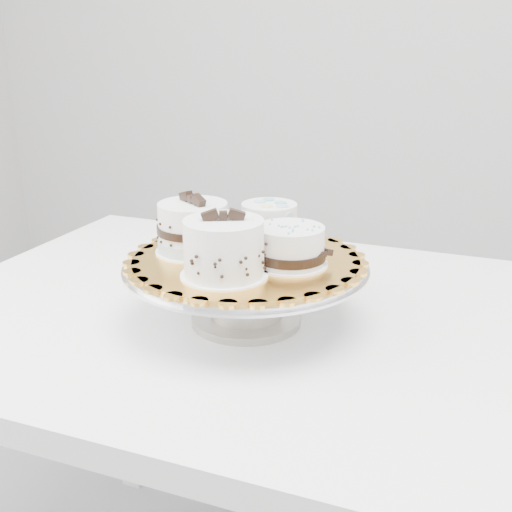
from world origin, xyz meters
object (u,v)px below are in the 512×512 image
(cake_stand, at_px, (246,281))
(cake_ribbon, at_px, (291,247))
(cake_board, at_px, (246,260))
(table, at_px, (287,356))
(cake_banded, at_px, (193,230))
(cake_dots, at_px, (269,223))
(cake_swirl, at_px, (224,250))

(cake_stand, height_order, cake_ribbon, cake_ribbon)
(cake_board, height_order, cake_ribbon, cake_ribbon)
(cake_stand, distance_m, cake_ribbon, 0.10)
(table, distance_m, cake_banded, 0.26)
(cake_ribbon, bearing_deg, cake_dots, 146.43)
(cake_ribbon, bearing_deg, table, 129.45)
(cake_board, bearing_deg, cake_stand, 45.00)
(cake_dots, bearing_deg, cake_stand, -100.16)
(cake_swirl, relative_size, cake_ribbon, 1.14)
(cake_board, distance_m, cake_dots, 0.09)
(table, relative_size, cake_dots, 11.17)
(cake_board, xyz_separation_m, cake_ribbon, (0.07, -0.01, 0.03))
(cake_board, bearing_deg, cake_dots, 83.92)
(cake_stand, height_order, cake_dots, cake_dots)
(cake_board, bearing_deg, cake_banded, 179.42)
(cake_stand, xyz_separation_m, cake_dots, (0.01, 0.08, 0.07))
(cake_stand, relative_size, cake_ribbon, 2.89)
(cake_swirl, bearing_deg, cake_dots, 62.22)
(cake_board, relative_size, cake_ribbon, 2.65)
(cake_board, xyz_separation_m, cake_banded, (-0.09, 0.00, 0.04))
(cake_dots, xyz_separation_m, cake_ribbon, (0.06, -0.09, -0.01))
(cake_stand, bearing_deg, table, 43.94)
(table, xyz_separation_m, cake_stand, (-0.05, -0.05, 0.15))
(cake_swirl, height_order, cake_dots, cake_swirl)
(cake_stand, xyz_separation_m, cake_ribbon, (0.07, -0.01, 0.06))
(cake_swirl, xyz_separation_m, cake_dots, (0.01, 0.16, -0.01))
(cake_board, height_order, cake_banded, cake_banded)
(cake_swirl, bearing_deg, table, 43.47)
(cake_dots, bearing_deg, cake_banded, -143.50)
(cake_board, xyz_separation_m, cake_dots, (0.01, 0.08, 0.04))
(cake_board, distance_m, cake_banded, 0.10)
(cake_swirl, height_order, cake_ribbon, cake_swirl)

